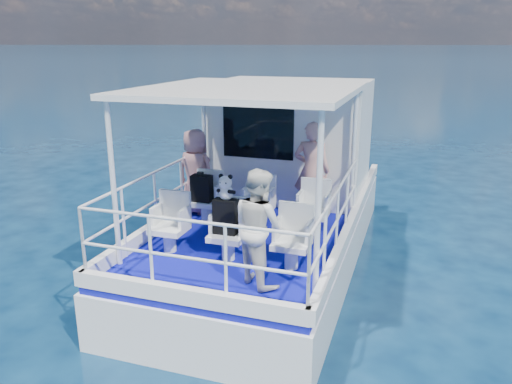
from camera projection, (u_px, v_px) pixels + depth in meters
ground at (254, 283)px, 8.19m from camera, size 2000.00×2000.00×0.00m
hull at (271, 259)px, 9.09m from camera, size 3.00×7.00×1.60m
deck at (272, 215)px, 8.85m from camera, size 2.90×6.90×0.10m
cabin at (291, 138)px, 9.70m from camera, size 2.85×2.00×2.20m
canopy at (249, 90)px, 7.10m from camera, size 3.00×3.20×0.08m
canopy_posts at (248, 168)px, 7.38m from camera, size 2.77×2.97×2.20m
railings at (241, 213)px, 7.26m from camera, size 2.84×3.59×1.00m
seat_port_fwd at (206, 211)px, 8.33m from camera, size 0.48×0.46×0.38m
seat_center_fwd at (258, 217)px, 8.05m from camera, size 0.48×0.46×0.38m
seat_stbd_fwd at (312, 223)px, 7.78m from camera, size 0.48×0.46×0.38m
seat_port_aft at (170, 239)px, 7.14m from camera, size 0.48×0.46×0.38m
seat_center_aft at (228, 246)px, 6.87m from camera, size 0.48×0.46×0.38m
seat_stbd_aft at (291, 255)px, 6.60m from camera, size 0.48×0.46×0.38m
passenger_port_fwd at (196, 172)px, 8.61m from camera, size 0.62×0.49×1.49m
passenger_stbd_fwd at (312, 171)px, 8.34m from camera, size 0.62×0.41×1.66m
passenger_stbd_aft at (259, 227)px, 6.07m from camera, size 0.90×0.87×1.46m
backpack_port at (202, 188)px, 8.15m from camera, size 0.33×0.19×0.44m
backpack_center at (226, 216)px, 6.76m from camera, size 0.32×0.18×0.48m
compact_camera at (200, 174)px, 8.08m from camera, size 0.10×0.06×0.06m
panda at (226, 187)px, 6.65m from camera, size 0.22×0.19×0.35m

